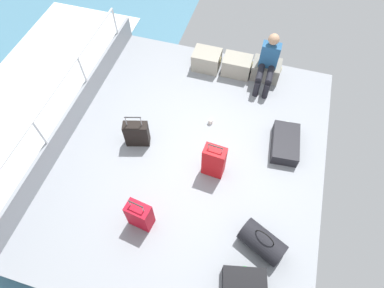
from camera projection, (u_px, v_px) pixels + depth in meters
ground_plane at (191, 156)px, 5.51m from camera, size 4.40×5.20×0.06m
gunwale_port at (72, 118)px, 5.62m from camera, size 0.06×5.20×0.45m
railing_port at (61, 97)px, 5.16m from camera, size 0.04×4.20×1.02m
sea_wake at (15, 119)px, 6.32m from camera, size 12.00×12.00×0.01m
cargo_crate_0 at (207, 60)px, 6.47m from camera, size 0.57×0.43×0.38m
cargo_crate_1 at (237, 66)px, 6.38m from camera, size 0.58×0.40×0.37m
cargo_crate_2 at (266, 70)px, 6.34m from camera, size 0.58×0.43×0.34m
passenger_seated at (268, 62)px, 5.95m from camera, size 0.34×0.66×1.04m
suitcase_0 at (140, 215)px, 4.61m from camera, size 0.37×0.26×0.70m
suitcase_2 at (137, 134)px, 5.41m from camera, size 0.43×0.28×0.71m
suitcase_3 at (285, 143)px, 5.48m from camera, size 0.50×0.80×0.22m
suitcase_4 at (214, 161)px, 5.04m from camera, size 0.36×0.24×0.76m
duffel_bag at (262, 242)px, 4.50m from camera, size 0.72×0.59×0.51m
paper_cup at (211, 121)px, 5.80m from camera, size 0.08×0.08×0.10m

